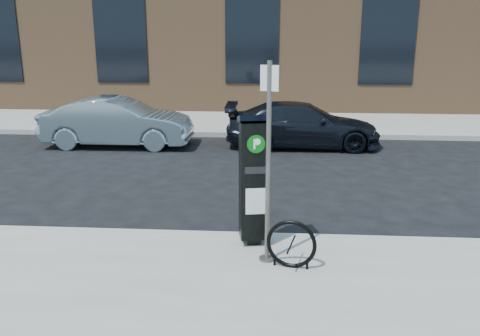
# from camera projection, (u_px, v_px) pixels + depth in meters

# --- Properties ---
(ground) EXTENTS (120.00, 120.00, 0.00)m
(ground) POSITION_uv_depth(u_px,v_px,m) (216.00, 241.00, 8.20)
(ground) COLOR black
(ground) RESTS_ON ground
(sidewalk_far) EXTENTS (60.00, 12.00, 0.15)m
(sidewalk_far) POSITION_uv_depth(u_px,v_px,m) (254.00, 106.00, 21.64)
(sidewalk_far) COLOR gray
(sidewalk_far) RESTS_ON ground
(curb_near) EXTENTS (60.00, 0.12, 0.16)m
(curb_near) POSITION_uv_depth(u_px,v_px,m) (216.00, 237.00, 8.17)
(curb_near) COLOR #9E9B93
(curb_near) RESTS_ON ground
(curb_far) EXTENTS (60.00, 0.12, 0.16)m
(curb_far) POSITION_uv_depth(u_px,v_px,m) (245.00, 135.00, 15.89)
(curb_far) COLOR #9E9B93
(curb_far) RESTS_ON ground
(building) EXTENTS (28.00, 10.05, 8.25)m
(building) POSITION_uv_depth(u_px,v_px,m) (257.00, 9.00, 23.42)
(building) COLOR brown
(building) RESTS_ON ground
(parking_kiosk) EXTENTS (0.53, 0.48, 2.01)m
(parking_kiosk) POSITION_uv_depth(u_px,v_px,m) (254.00, 178.00, 7.51)
(parking_kiosk) COLOR black
(parking_kiosk) RESTS_ON sidewalk_near
(sign_pole) EXTENTS (0.24, 0.22, 2.78)m
(sign_pole) POSITION_uv_depth(u_px,v_px,m) (268.00, 166.00, 6.84)
(sign_pole) COLOR #55504B
(sign_pole) RESTS_ON sidewalk_near
(bike_rack) EXTENTS (0.69, 0.20, 0.69)m
(bike_rack) POSITION_uv_depth(u_px,v_px,m) (291.00, 244.00, 6.90)
(bike_rack) COLOR black
(bike_rack) RESTS_ON sidewalk_near
(car_silver) EXTENTS (4.25, 1.52, 1.40)m
(car_silver) POSITION_uv_depth(u_px,v_px,m) (117.00, 122.00, 14.57)
(car_silver) COLOR gray
(car_silver) RESTS_ON ground
(car_dark) EXTENTS (4.41, 1.87, 1.27)m
(car_dark) POSITION_uv_depth(u_px,v_px,m) (302.00, 125.00, 14.51)
(car_dark) COLOR black
(car_dark) RESTS_ON ground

